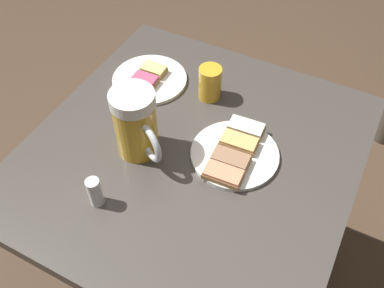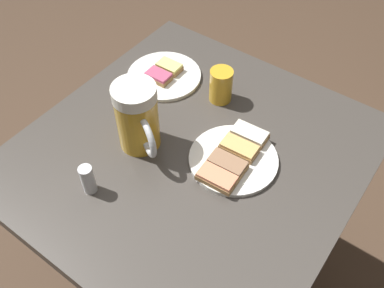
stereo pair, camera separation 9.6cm
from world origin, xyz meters
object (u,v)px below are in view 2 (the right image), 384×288
(plate_near, at_px, (234,158))
(beer_glass_small, at_px, (221,85))
(salt_shaker, at_px, (88,179))
(plate_far, at_px, (164,75))
(beer_mug, at_px, (138,118))

(plate_near, height_order, beer_glass_small, beer_glass_small)
(beer_glass_small, relative_size, salt_shaker, 1.23)
(plate_far, bearing_deg, salt_shaker, -74.97)
(beer_mug, bearing_deg, plate_near, 22.24)
(beer_glass_small, height_order, salt_shaker, beer_glass_small)
(plate_near, relative_size, beer_mug, 1.20)
(beer_mug, distance_m, beer_glass_small, 0.24)
(beer_glass_small, bearing_deg, beer_mug, -105.34)
(beer_mug, bearing_deg, plate_far, 115.61)
(beer_mug, bearing_deg, salt_shaker, -90.54)
(beer_mug, bearing_deg, beer_glass_small, 74.66)
(beer_mug, height_order, salt_shaker, beer_mug)
(beer_mug, relative_size, beer_glass_small, 1.89)
(plate_near, xyz_separation_m, beer_glass_small, (-0.14, 0.15, 0.03))
(plate_near, height_order, plate_far, same)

